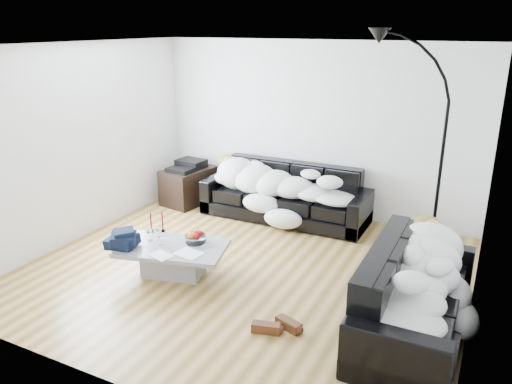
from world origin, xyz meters
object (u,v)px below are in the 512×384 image
at_px(wine_glass_a, 159,233).
at_px(wine_glass_b, 149,234).
at_px(fruit_bowl, 195,236).
at_px(candle_left, 151,223).
at_px(shoes, 277,326).
at_px(candle_right, 162,222).
at_px(stereo, 188,165).
at_px(sofa_back, 285,193).
at_px(floor_lamp, 441,168).
at_px(coffee_table, 173,260).
at_px(wine_glass_c, 161,239).
at_px(sofa_right, 416,292).
at_px(sleeper_right, 419,271).
at_px(av_cabinet, 189,186).
at_px(sleeper_back, 284,180).

xyz_separation_m(wine_glass_a, wine_glass_b, (-0.07, -0.09, -0.00)).
distance_m(fruit_bowl, wine_glass_b, 0.55).
distance_m(candle_left, shoes, 2.21).
xyz_separation_m(candle_right, stereo, (-0.88, 1.87, 0.15)).
relative_size(sofa_back, shoes, 5.30).
xyz_separation_m(stereo, floor_lamp, (3.89, -0.48, 0.57)).
relative_size(candle_right, shoes, 0.55).
xyz_separation_m(sofa_back, fruit_bowl, (-0.28, -2.00, 0.03)).
bearing_deg(coffee_table, candle_left, 154.20).
distance_m(sofa_back, wine_glass_c, 2.34).
distance_m(sofa_right, wine_glass_c, 2.87).
xyz_separation_m(coffee_table, wine_glass_a, (-0.26, 0.09, 0.27)).
bearing_deg(candle_right, sleeper_right, -3.97).
bearing_deg(sleeper_right, stereo, 62.23).
distance_m(coffee_table, wine_glass_c, 0.30).
bearing_deg(wine_glass_a, candle_left, 147.35).
distance_m(wine_glass_a, floor_lamp, 3.42).
relative_size(sleeper_right, av_cabinet, 2.10).
distance_m(sleeper_back, av_cabinet, 1.73).
height_order(coffee_table, wine_glass_c, wine_glass_c).
bearing_deg(sofa_back, wine_glass_b, -109.69).
bearing_deg(candle_right, av_cabinet, 115.06).
bearing_deg(av_cabinet, fruit_bowl, -43.91).
xyz_separation_m(wine_glass_b, shoes, (1.89, -0.51, -0.39)).
distance_m(fruit_bowl, wine_glass_a, 0.45).
relative_size(sleeper_back, fruit_bowl, 8.58).
height_order(sofa_back, wine_glass_c, sofa_back).
distance_m(sofa_right, floor_lamp, 1.80).
xyz_separation_m(wine_glass_b, floor_lamp, (2.99, 1.69, 0.77)).
height_order(sleeper_back, coffee_table, sleeper_back).
distance_m(coffee_table, wine_glass_b, 0.42).
bearing_deg(fruit_bowl, candle_left, 178.19).
relative_size(coffee_table, shoes, 2.62).
height_order(coffee_table, fruit_bowl, fruit_bowl).
height_order(candle_right, av_cabinet, candle_right).
distance_m(sleeper_back, shoes, 2.95).
distance_m(sofa_back, coffee_table, 2.28).
distance_m(wine_glass_a, wine_glass_b, 0.11).
relative_size(coffee_table, wine_glass_c, 7.33).
height_order(wine_glass_b, floor_lamp, floor_lamp).
relative_size(sleeper_right, coffee_table, 1.43).
relative_size(sofa_right, candle_left, 8.25).
height_order(wine_glass_a, wine_glass_c, wine_glass_a).
xyz_separation_m(wine_glass_a, candle_right, (-0.10, 0.21, 0.04)).
bearing_deg(candle_left, sofa_back, 64.52).
bearing_deg(sleeper_back, stereo, 179.72).
distance_m(coffee_table, av_cabinet, 2.50).
bearing_deg(sofa_right, fruit_bowl, 87.17).
bearing_deg(stereo, fruit_bowl, -49.24).
xyz_separation_m(wine_glass_a, stereo, (-0.98, 2.09, 0.20)).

